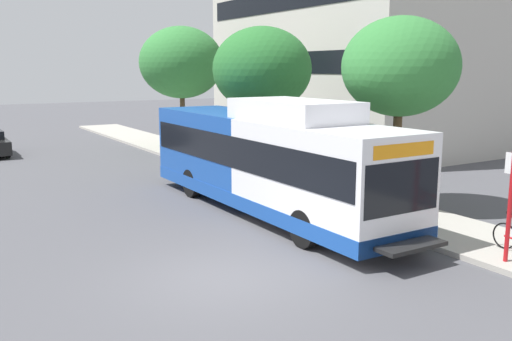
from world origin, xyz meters
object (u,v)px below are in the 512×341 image
at_px(bus_stop_sign_pole, 510,198).
at_px(street_tree_mid_block, 262,69).
at_px(transit_bus, 268,160).
at_px(street_tree_near_stop, 400,67).
at_px(street_tree_far_block, 181,63).

xyz_separation_m(bus_stop_sign_pole, street_tree_mid_block, (1.64, 13.22, 2.86)).
bearing_deg(transit_bus, street_tree_near_stop, -27.65).
bearing_deg(transit_bus, bus_stop_sign_pole, -74.43).
bearing_deg(street_tree_far_block, transit_bus, -103.94).
distance_m(transit_bus, bus_stop_sign_pole, 7.39).
bearing_deg(bus_stop_sign_pole, street_tree_near_stop, 72.10).
relative_size(bus_stop_sign_pole, street_tree_mid_block, 0.42).
distance_m(bus_stop_sign_pole, street_tree_mid_block, 13.62).
relative_size(bus_stop_sign_pole, street_tree_near_stop, 0.43).
xyz_separation_m(transit_bus, bus_stop_sign_pole, (1.98, -7.12, -0.05)).
relative_size(street_tree_near_stop, street_tree_mid_block, 0.97).
xyz_separation_m(street_tree_near_stop, street_tree_mid_block, (-0.04, 8.02, -0.07)).
xyz_separation_m(street_tree_mid_block, street_tree_far_block, (0.01, 8.51, 0.37)).
relative_size(transit_bus, street_tree_mid_block, 1.97).
distance_m(bus_stop_sign_pole, street_tree_far_block, 22.03).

